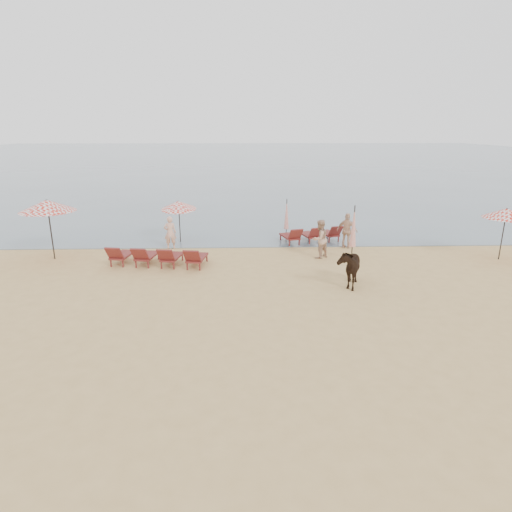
{
  "coord_description": "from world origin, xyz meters",
  "views": [
    {
      "loc": [
        -0.47,
        -9.35,
        5.42
      ],
      "look_at": [
        0.0,
        5.0,
        1.1
      ],
      "focal_mm": 30.0,
      "sensor_mm": 36.0,
      "label": 1
    }
  ],
  "objects_px": {
    "lounger_cluster_right": "(311,234)",
    "beachgoer_right_a": "(320,239)",
    "umbrella_closed_right": "(354,227)",
    "umbrella_open_right": "(506,213)",
    "cow": "(349,266)",
    "umbrella_open_left_b": "(179,205)",
    "lounger_cluster_left": "(158,256)",
    "beachgoer_left": "(170,233)",
    "umbrella_open_left_a": "(47,206)",
    "umbrella_closed_left": "(287,214)",
    "beachgoer_right_b": "(347,231)"
  },
  "relations": [
    {
      "from": "lounger_cluster_right",
      "to": "beachgoer_right_a",
      "type": "xyz_separation_m",
      "value": [
        -0.06,
        -2.56,
        0.42
      ]
    },
    {
      "from": "beachgoer_right_a",
      "to": "umbrella_closed_right",
      "type": "bearing_deg",
      "value": 129.85
    },
    {
      "from": "umbrella_open_right",
      "to": "cow",
      "type": "xyz_separation_m",
      "value": [
        -7.24,
        -2.91,
        -1.29
      ]
    },
    {
      "from": "umbrella_open_left_b",
      "to": "beachgoer_right_a",
      "type": "distance_m",
      "value": 7.03
    },
    {
      "from": "lounger_cluster_left",
      "to": "umbrella_open_left_b",
      "type": "xyz_separation_m",
      "value": [
        0.41,
        3.71,
        1.43
      ]
    },
    {
      "from": "umbrella_closed_right",
      "to": "beachgoer_left",
      "type": "distance_m",
      "value": 8.28
    },
    {
      "from": "umbrella_open_left_a",
      "to": "umbrella_open_right",
      "type": "distance_m",
      "value": 19.11
    },
    {
      "from": "umbrella_open_left_a",
      "to": "cow",
      "type": "relative_size",
      "value": 1.53
    },
    {
      "from": "lounger_cluster_right",
      "to": "umbrella_open_right",
      "type": "relative_size",
      "value": 1.37
    },
    {
      "from": "umbrella_open_right",
      "to": "umbrella_closed_right",
      "type": "relative_size",
      "value": 0.95
    },
    {
      "from": "lounger_cluster_left",
      "to": "umbrella_open_left_b",
      "type": "height_order",
      "value": "umbrella_open_left_b"
    },
    {
      "from": "umbrella_closed_left",
      "to": "beachgoer_right_b",
      "type": "xyz_separation_m",
      "value": [
        2.64,
        -1.92,
        -0.42
      ]
    },
    {
      "from": "umbrella_open_right",
      "to": "beachgoer_right_a",
      "type": "distance_m",
      "value": 7.78
    },
    {
      "from": "umbrella_closed_right",
      "to": "umbrella_open_left_b",
      "type": "bearing_deg",
      "value": 158.45
    },
    {
      "from": "umbrella_open_left_b",
      "to": "umbrella_closed_right",
      "type": "xyz_separation_m",
      "value": [
        7.73,
        -3.05,
        -0.42
      ]
    },
    {
      "from": "umbrella_open_right",
      "to": "umbrella_closed_left",
      "type": "bearing_deg",
      "value": 173.92
    },
    {
      "from": "umbrella_closed_left",
      "to": "cow",
      "type": "relative_size",
      "value": 1.2
    },
    {
      "from": "umbrella_open_right",
      "to": "beachgoer_right_b",
      "type": "relative_size",
      "value": 1.35
    },
    {
      "from": "lounger_cluster_left",
      "to": "lounger_cluster_right",
      "type": "distance_m",
      "value": 7.67
    },
    {
      "from": "umbrella_open_right",
      "to": "beachgoer_right_b",
      "type": "distance_m",
      "value": 6.56
    },
    {
      "from": "umbrella_closed_right",
      "to": "beachgoer_right_a",
      "type": "relative_size",
      "value": 1.39
    },
    {
      "from": "umbrella_open_right",
      "to": "umbrella_closed_left",
      "type": "xyz_separation_m",
      "value": [
        -8.76,
        3.93,
        -0.76
      ]
    },
    {
      "from": "umbrella_open_left_b",
      "to": "beachgoer_right_a",
      "type": "relative_size",
      "value": 1.28
    },
    {
      "from": "lounger_cluster_right",
      "to": "beachgoer_right_b",
      "type": "xyz_separation_m",
      "value": [
        1.5,
        -1.04,
        0.41
      ]
    },
    {
      "from": "lounger_cluster_right",
      "to": "beachgoer_right_a",
      "type": "height_order",
      "value": "beachgoer_right_a"
    },
    {
      "from": "umbrella_open_left_a",
      "to": "umbrella_open_right",
      "type": "height_order",
      "value": "umbrella_open_left_a"
    },
    {
      "from": "lounger_cluster_right",
      "to": "beachgoer_right_a",
      "type": "distance_m",
      "value": 2.59
    },
    {
      "from": "umbrella_closed_left",
      "to": "beachgoer_left",
      "type": "xyz_separation_m",
      "value": [
        -5.57,
        -1.78,
        -0.48
      ]
    },
    {
      "from": "lounger_cluster_right",
      "to": "beachgoer_right_a",
      "type": "bearing_deg",
      "value": -107.04
    },
    {
      "from": "lounger_cluster_right",
      "to": "umbrella_closed_left",
      "type": "distance_m",
      "value": 1.66
    },
    {
      "from": "umbrella_open_left_b",
      "to": "beachgoer_left",
      "type": "relative_size",
      "value": 1.4
    },
    {
      "from": "umbrella_open_left_b",
      "to": "umbrella_closed_left",
      "type": "height_order",
      "value": "umbrella_open_left_b"
    },
    {
      "from": "cow",
      "to": "beachgoer_left",
      "type": "xyz_separation_m",
      "value": [
        -7.09,
        5.06,
        0.06
      ]
    },
    {
      "from": "cow",
      "to": "lounger_cluster_left",
      "type": "bearing_deg",
      "value": 176.91
    },
    {
      "from": "umbrella_closed_left",
      "to": "beachgoer_right_a",
      "type": "bearing_deg",
      "value": -72.47
    },
    {
      "from": "beachgoer_right_a",
      "to": "cow",
      "type": "bearing_deg",
      "value": 58.21
    },
    {
      "from": "umbrella_open_left_a",
      "to": "umbrella_closed_left",
      "type": "xyz_separation_m",
      "value": [
        10.33,
        3.24,
        -1.07
      ]
    },
    {
      "from": "lounger_cluster_left",
      "to": "umbrella_open_left_b",
      "type": "distance_m",
      "value": 4.0
    },
    {
      "from": "umbrella_closed_left",
      "to": "umbrella_closed_right",
      "type": "height_order",
      "value": "umbrella_closed_right"
    },
    {
      "from": "umbrella_open_left_b",
      "to": "umbrella_closed_left",
      "type": "bearing_deg",
      "value": -8.31
    },
    {
      "from": "lounger_cluster_left",
      "to": "umbrella_open_left_a",
      "type": "height_order",
      "value": "umbrella_open_left_a"
    },
    {
      "from": "umbrella_open_right",
      "to": "lounger_cluster_left",
      "type": "bearing_deg",
      "value": -160.23
    },
    {
      "from": "umbrella_open_left_a",
      "to": "beachgoer_left",
      "type": "distance_m",
      "value": 5.21
    },
    {
      "from": "lounger_cluster_left",
      "to": "beachgoer_left",
      "type": "height_order",
      "value": "beachgoer_left"
    },
    {
      "from": "beachgoer_right_b",
      "to": "umbrella_open_left_b",
      "type": "bearing_deg",
      "value": 19.52
    },
    {
      "from": "umbrella_closed_right",
      "to": "umbrella_closed_left",
      "type": "bearing_deg",
      "value": 123.48
    },
    {
      "from": "cow",
      "to": "umbrella_closed_right",
      "type": "bearing_deg",
      "value": 89.45
    },
    {
      "from": "umbrella_closed_left",
      "to": "umbrella_closed_right",
      "type": "xyz_separation_m",
      "value": [
        2.45,
        -3.7,
        0.19
      ]
    },
    {
      "from": "umbrella_open_left_a",
      "to": "lounger_cluster_right",
      "type": "bearing_deg",
      "value": 30.46
    },
    {
      "from": "beachgoer_right_a",
      "to": "beachgoer_right_b",
      "type": "relative_size",
      "value": 1.01
    }
  ]
}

